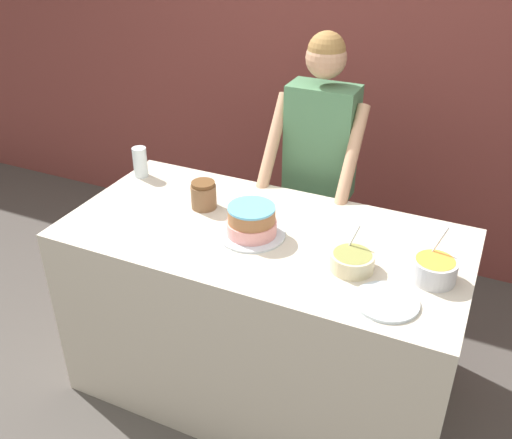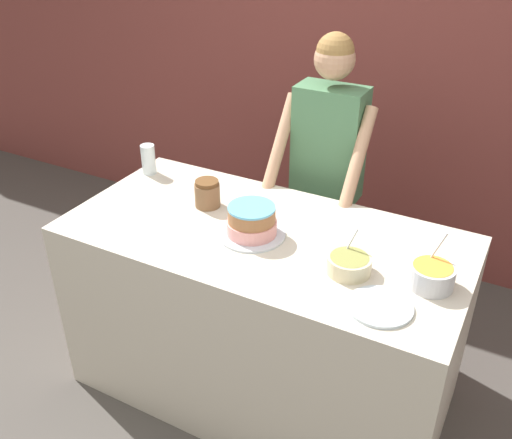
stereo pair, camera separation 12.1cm
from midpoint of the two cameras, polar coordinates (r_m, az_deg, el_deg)
wall_back at (r=3.54m, az=13.29°, el=15.34°), size 10.00×0.05×2.60m
counter at (r=2.68m, az=2.02°, el=-9.57°), size 1.72×0.84×0.90m
person_baker at (r=2.91m, az=8.32°, el=6.05°), size 0.46×0.44×1.61m
cake at (r=2.37m, az=1.03°, el=-0.29°), size 0.29×0.29×0.14m
frosting_bowl_orange at (r=2.19m, az=18.68°, el=-5.32°), size 0.17×0.17×0.20m
frosting_bowl_olive at (r=2.19m, az=10.85°, el=-4.39°), size 0.17×0.17×0.16m
drinking_glass at (r=2.93m, az=-9.54°, el=5.94°), size 0.07×0.07×0.15m
ceramic_plate at (r=2.06m, az=13.96°, el=-8.47°), size 0.23×0.23×0.01m
stoneware_jar at (r=2.59m, az=-3.56°, el=2.58°), size 0.12×0.12×0.13m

